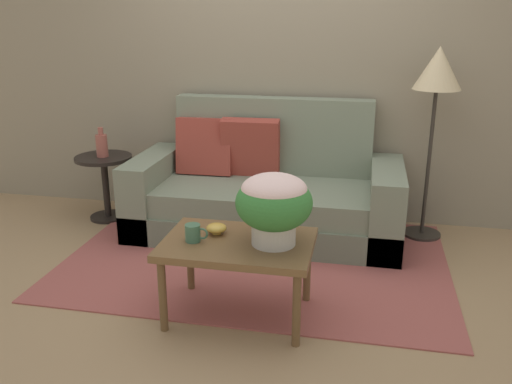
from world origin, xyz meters
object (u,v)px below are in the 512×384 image
couch (265,194)px  floor_lamp (437,81)px  potted_plant (274,202)px  coffee_table (238,250)px  table_vase (102,145)px  coffee_mug (193,233)px  snack_bowl (216,228)px  side_table (105,176)px

couch → floor_lamp: floor_lamp is taller
potted_plant → coffee_table: bearing=-178.8°
couch → table_vase: couch is taller
table_vase → coffee_mug: bearing=-48.0°
floor_lamp → snack_bowl: bearing=-133.3°
coffee_table → snack_bowl: size_ratio=7.15×
coffee_table → floor_lamp: size_ratio=0.58×
couch → potted_plant: couch is taller
coffee_mug → snack_bowl: size_ratio=1.12×
floor_lamp → snack_bowl: size_ratio=12.40×
coffee_table → potted_plant: 0.37m
couch → coffee_table: size_ratio=2.48×
potted_plant → table_vase: size_ratio=1.72×
coffee_table → potted_plant: bearing=1.2°
coffee_table → table_vase: 2.01m
coffee_table → snack_bowl: 0.19m
snack_bowl → floor_lamp: bearing=46.7°
couch → coffee_mug: bearing=-96.0°
coffee_mug → table_vase: table_vase is taller
floor_lamp → potted_plant: (-0.96, -1.47, -0.51)m
potted_plant → coffee_mug: bearing=-172.5°
side_table → floor_lamp: bearing=3.0°
couch → table_vase: (-1.39, -0.01, 0.35)m
coffee_table → floor_lamp: floor_lamp is taller
coffee_table → side_table: (-1.50, 1.34, -0.04)m
potted_plant → snack_bowl: size_ratio=3.57×
floor_lamp → table_vase: size_ratio=5.96×
floor_lamp → potted_plant: floor_lamp is taller
coffee_mug → snack_bowl: (0.10, 0.13, -0.02)m
side_table → coffee_mug: bearing=-48.1°
coffee_table → snack_bowl: bearing=152.1°
side_table → potted_plant: size_ratio=1.31×
coffee_mug → table_vase: (-1.25, 1.39, 0.13)m
potted_plant → floor_lamp: bearing=56.9°
potted_plant → snack_bowl: bearing=168.2°
floor_lamp → coffee_mug: (-1.41, -1.53, -0.71)m
coffee_mug → coffee_table: bearing=12.7°
couch → snack_bowl: (-0.05, -1.26, 0.20)m
side_table → coffee_mug: 1.88m
floor_lamp → snack_bowl: 2.05m
coffee_table → snack_bowl: (-0.15, 0.08, 0.09)m
table_vase → coffee_table: bearing=-41.7°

